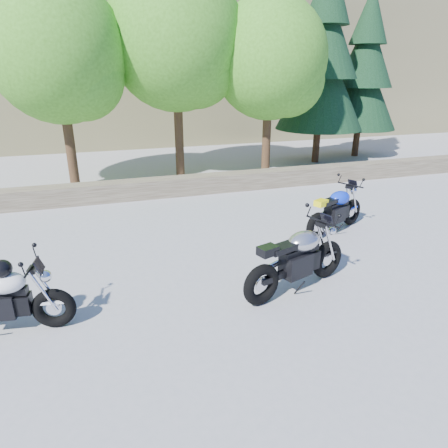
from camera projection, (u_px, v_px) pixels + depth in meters
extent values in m
plane|color=gray|center=(231.00, 291.00, 6.32)|extent=(90.00, 90.00, 0.00)
cube|color=brown|center=(168.00, 187.00, 11.12)|extent=(22.00, 0.55, 0.50)
cube|color=brown|center=(148.00, 10.00, 29.41)|extent=(80.00, 30.00, 15.00)
cylinder|color=#382314|center=(69.00, 136.00, 11.47)|extent=(0.28, 0.28, 3.02)
sphere|color=#3C7D1B|center=(57.00, 51.00, 10.66)|extent=(3.67, 3.67, 3.67)
sphere|color=#3C7D1B|center=(80.00, 77.00, 10.77)|extent=(2.38, 2.38, 2.38)
cylinder|color=#382314|center=(179.00, 125.00, 12.71)|extent=(0.28, 0.28, 3.36)
sphere|color=#3C7D1B|center=(175.00, 38.00, 11.81)|extent=(4.08, 4.08, 4.08)
sphere|color=#3C7D1B|center=(195.00, 64.00, 11.95)|extent=(2.64, 2.64, 2.64)
cylinder|color=#382314|center=(267.00, 130.00, 13.06)|extent=(0.28, 0.28, 2.91)
sphere|color=#3C7D1B|center=(269.00, 58.00, 12.28)|extent=(3.54, 3.54, 3.54)
sphere|color=#3C7D1B|center=(287.00, 80.00, 12.38)|extent=(2.29, 2.29, 2.29)
cylinder|color=#382314|center=(317.00, 134.00, 15.00)|extent=(0.26, 0.26, 2.16)
cone|color=black|center=(321.00, 83.00, 14.36)|extent=(3.17, 3.17, 3.24)
cone|color=black|center=(325.00, 34.00, 13.80)|extent=(2.45, 2.45, 2.88)
cylinder|color=#382314|center=(357.00, 132.00, 16.21)|extent=(0.26, 0.26, 1.92)
cone|color=black|center=(362.00, 91.00, 15.64)|extent=(2.82, 2.82, 2.88)
cone|color=black|center=(367.00, 52.00, 15.14)|extent=(2.18, 2.18, 2.56)
cone|color=black|center=(371.00, 14.00, 14.68)|extent=(1.41, 1.41, 2.05)
torus|color=black|center=(327.00, 259.00, 6.66)|extent=(0.66, 0.36, 0.64)
torus|color=black|center=(261.00, 285.00, 5.86)|extent=(0.66, 0.36, 0.64)
cylinder|color=silver|center=(327.00, 259.00, 6.66)|extent=(0.22, 0.11, 0.22)
cylinder|color=silver|center=(261.00, 285.00, 5.86)|extent=(0.22, 0.11, 0.22)
cube|color=black|center=(296.00, 265.00, 6.21)|extent=(0.55, 0.44, 0.36)
cube|color=black|center=(300.00, 250.00, 6.17)|extent=(0.72, 0.37, 0.10)
ellipsoid|color=#AFAFB3|center=(304.00, 241.00, 6.15)|extent=(0.67, 0.55, 0.31)
cube|color=black|center=(283.00, 248.00, 5.91)|extent=(0.55, 0.37, 0.09)
cube|color=black|center=(268.00, 251.00, 5.73)|extent=(0.33, 0.28, 0.13)
cylinder|color=black|center=(323.00, 222.00, 6.29)|extent=(0.24, 0.64, 0.03)
sphere|color=silver|center=(328.00, 229.00, 6.44)|extent=(0.18, 0.18, 0.18)
torus|color=black|center=(54.00, 308.00, 5.34)|extent=(0.59, 0.23, 0.58)
cylinder|color=silver|center=(54.00, 308.00, 5.34)|extent=(0.20, 0.07, 0.20)
cube|color=black|center=(1.00, 292.00, 5.14)|extent=(0.64, 0.24, 0.09)
ellipsoid|color=silver|center=(5.00, 283.00, 5.11)|extent=(0.56, 0.42, 0.27)
cylinder|color=black|center=(32.00, 266.00, 5.09)|extent=(0.12, 0.59, 0.03)
sphere|color=silver|center=(45.00, 276.00, 5.16)|extent=(0.16, 0.16, 0.16)
ellipsoid|color=black|center=(2.00, 269.00, 5.04)|extent=(0.29, 0.30, 0.24)
torus|color=black|center=(351.00, 212.00, 8.98)|extent=(0.60, 0.38, 0.60)
torus|color=black|center=(316.00, 226.00, 8.14)|extent=(0.60, 0.38, 0.60)
cylinder|color=silver|center=(351.00, 212.00, 8.98)|extent=(0.20, 0.12, 0.20)
cylinder|color=silver|center=(316.00, 226.00, 8.14)|extent=(0.20, 0.12, 0.20)
cube|color=black|center=(335.00, 214.00, 8.51)|extent=(0.52, 0.44, 0.34)
cube|color=black|center=(337.00, 204.00, 8.48)|extent=(0.65, 0.41, 0.09)
ellipsoid|color=#0E2ED4|center=(340.00, 198.00, 8.47)|extent=(0.64, 0.55, 0.28)
cube|color=black|center=(329.00, 202.00, 8.21)|extent=(0.51, 0.38, 0.08)
cube|color=#FFF10D|center=(321.00, 203.00, 8.02)|extent=(0.31, 0.28, 0.12)
cylinder|color=black|center=(350.00, 185.00, 8.63)|extent=(0.28, 0.57, 0.03)
sphere|color=silver|center=(353.00, 191.00, 8.78)|extent=(0.17, 0.17, 0.17)
cube|color=black|center=(318.00, 223.00, 8.66)|extent=(0.28, 0.22, 0.36)
cube|color=maroon|center=(321.00, 229.00, 8.60)|extent=(0.21, 0.06, 0.15)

